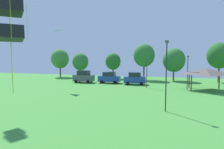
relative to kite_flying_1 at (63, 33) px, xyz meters
name	(u,v)px	position (x,y,z in m)	size (l,w,h in m)	color
kite_flying_1	(63,33)	(0.00, 0.00, 0.00)	(2.02, 1.95, 0.31)	green
kite_flying_6	(10,20)	(8.63, -21.19, -1.98)	(2.08, 2.08, 5.71)	black
parked_car_leftmost	(84,77)	(0.27, 7.80, -8.34)	(4.45, 2.19, 2.58)	#4C5156
parked_car_second_from_left	(109,78)	(5.80, 8.47, -8.45)	(4.61, 2.19, 2.33)	#234299
parked_car_third_from_left	(135,79)	(11.33, 7.72, -8.40)	(4.47, 2.53, 2.45)	#234299
park_pavilion	(206,72)	(23.71, 4.17, -6.52)	(6.20, 5.06, 3.60)	brown
light_post_0	(147,71)	(14.09, 4.28, -6.59)	(0.36, 0.20, 5.25)	#2D2D33
light_post_1	(166,72)	(17.71, -11.06, -5.68)	(0.36, 0.20, 7.03)	#2D2D33
light_post_2	(188,70)	(20.87, 4.26, -6.36)	(0.36, 0.20, 5.69)	#2D2D33
treeline_tree_0	(60,59)	(-11.00, 17.21, -4.61)	(4.78, 4.78, 7.63)	brown
treeline_tree_1	(80,62)	(-4.57, 16.51, -5.36)	(4.15, 4.15, 6.53)	brown
treeline_tree_2	(113,62)	(3.94, 17.86, -5.27)	(3.90, 3.90, 6.49)	brown
treeline_tree_3	(144,55)	(11.99, 16.61, -3.73)	(5.03, 5.03, 8.65)	brown
treeline_tree_4	(174,60)	(18.82, 16.80, -4.83)	(5.04, 5.04, 7.55)	brown
treeline_tree_5	(219,56)	(28.17, 16.52, -3.82)	(5.13, 5.13, 8.61)	brown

